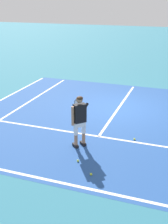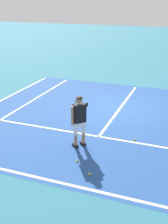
% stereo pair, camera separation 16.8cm
% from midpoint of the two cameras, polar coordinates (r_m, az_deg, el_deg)
% --- Properties ---
extents(ground_plane, '(80.00, 80.00, 0.00)m').
position_cam_midpoint_polar(ground_plane, '(12.81, 6.49, 0.83)').
color(ground_plane, teal).
extents(court_inner_surface, '(10.98, 9.73, 0.00)m').
position_cam_midpoint_polar(court_inner_surface, '(11.65, 5.00, -1.25)').
color(court_inner_surface, '#234C93').
rests_on(court_inner_surface, ground).
extents(line_baseline, '(10.98, 0.10, 0.01)m').
position_cam_midpoint_polar(line_baseline, '(7.76, -4.26, -13.91)').
color(line_baseline, white).
rests_on(line_baseline, ground).
extents(line_service, '(8.23, 0.10, 0.01)m').
position_cam_midpoint_polar(line_service, '(10.13, 2.44, -4.82)').
color(line_service, white).
rests_on(line_service, ground).
extents(line_centre_service, '(0.10, 6.40, 0.01)m').
position_cam_midpoint_polar(line_centre_service, '(12.98, 6.69, 1.12)').
color(line_centre_service, white).
rests_on(line_centre_service, ground).
extents(line_singles_left, '(0.10, 9.33, 0.01)m').
position_cam_midpoint_polar(line_singles_left, '(13.21, -12.50, 1.12)').
color(line_singles_left, white).
rests_on(line_singles_left, ground).
extents(tennis_player, '(0.78, 1.14, 1.71)m').
position_cam_midpoint_polar(tennis_player, '(9.10, -1.42, -1.16)').
color(tennis_player, black).
rests_on(tennis_player, ground).
extents(tennis_ball_near_feet, '(0.07, 0.07, 0.07)m').
position_cam_midpoint_polar(tennis_ball_near_feet, '(8.05, 0.79, -12.15)').
color(tennis_ball_near_feet, '#CCE02D').
rests_on(tennis_ball_near_feet, ground).
extents(tennis_ball_by_baseline, '(0.07, 0.07, 0.07)m').
position_cam_midpoint_polar(tennis_ball_by_baseline, '(10.00, 9.43, -5.29)').
color(tennis_ball_by_baseline, '#CCE02D').
rests_on(tennis_ball_by_baseline, ground).
extents(tennis_ball_mid_court, '(0.07, 0.07, 0.07)m').
position_cam_midpoint_polar(tennis_ball_mid_court, '(8.65, -1.76, -9.57)').
color(tennis_ball_mid_court, '#CCE02D').
rests_on(tennis_ball_mid_court, ground).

